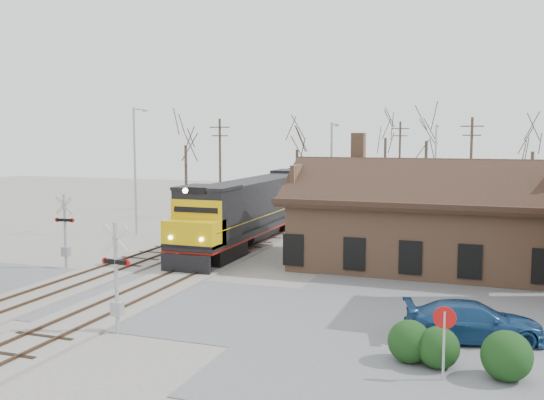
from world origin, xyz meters
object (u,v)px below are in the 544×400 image
Objects in this scene: parked_car at (474,322)px; locomotive_trailing at (329,186)px; depot at (419,226)px; locomotive_lead at (252,209)px.

locomotive_trailing is at bearing 7.20° from parked_car.
locomotive_trailing is 41.20m from parked_car.
locomotive_trailing is at bearing 115.22° from depot.
locomotive_lead is at bearing 163.38° from depot.
parked_car is (15.42, -38.17, -1.78)m from locomotive_trailing.
depot is 12.51m from locomotive_lead.
locomotive_trailing is (-11.99, 25.45, 0.11)m from depot.
locomotive_lead is at bearing -90.00° from locomotive_trailing.
parked_car is (3.43, -12.71, -1.66)m from depot.
parked_car is at bearing -46.59° from locomotive_lead.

